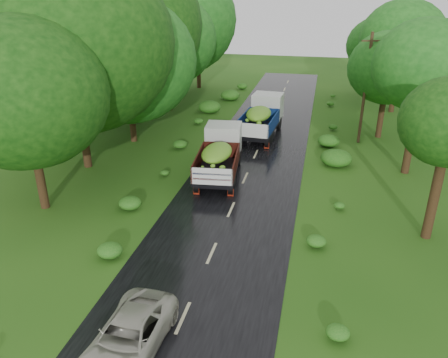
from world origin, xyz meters
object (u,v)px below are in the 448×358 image
(car, at_px, (129,337))
(utility_pole, at_px, (365,88))
(truck_far, at_px, (262,115))
(truck_near, at_px, (220,152))

(car, bearing_deg, utility_pole, 72.24)
(truck_far, distance_m, utility_pole, 7.39)
(truck_near, height_order, car, truck_near)
(car, bearing_deg, truck_near, 93.90)
(truck_near, distance_m, utility_pole, 11.77)
(truck_far, bearing_deg, utility_pole, 3.13)
(car, height_order, utility_pole, utility_pole)
(truck_far, xyz_separation_m, utility_pole, (7.00, -0.09, 2.38))
(car, relative_size, utility_pole, 0.55)
(truck_near, height_order, utility_pole, utility_pole)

